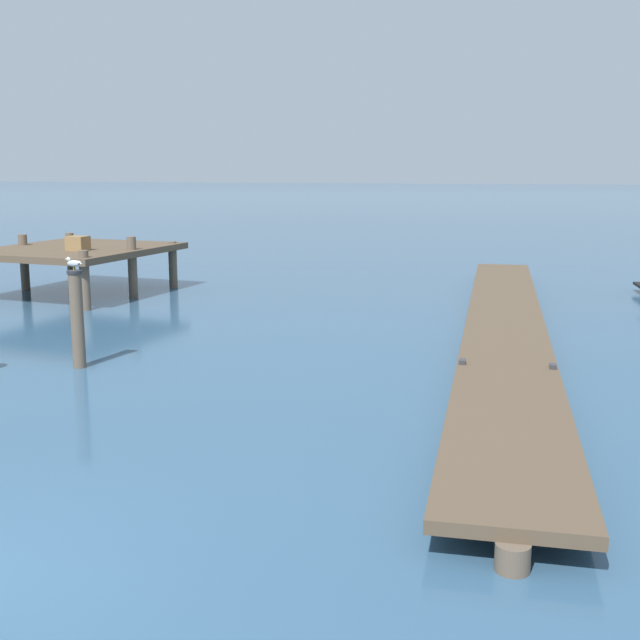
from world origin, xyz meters
The scene contains 4 objects.
floating_dock centered at (4.99, 13.05, 0.36)m, with size 2.58×22.95×0.53m.
pier_platform centered at (-8.44, 16.63, 1.34)m, with size 5.52×6.07×1.94m.
mooring_piling centered at (-3.27, 8.10, 1.03)m, with size 0.30×0.30×1.98m.
perched_seagull centered at (-3.27, 8.10, 2.12)m, with size 0.38×0.14×0.26m.
Camera 1 is at (5.35, -5.90, 3.98)m, focal length 44.83 mm.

